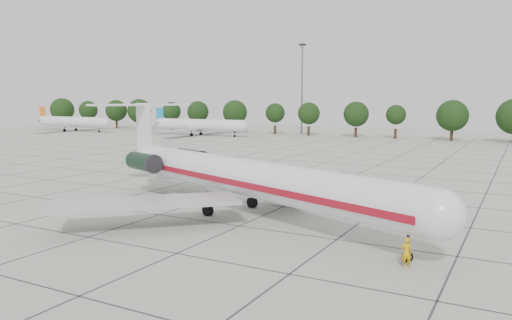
# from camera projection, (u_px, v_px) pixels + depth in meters

# --- Properties ---
(ground) EXTENTS (260.00, 260.00, 0.00)m
(ground) POSITION_uv_depth(u_px,v_px,m) (211.00, 199.00, 49.91)
(ground) COLOR #B2B1AA
(ground) RESTS_ON ground
(apron_joints) EXTENTS (170.00, 170.00, 0.02)m
(apron_joints) POSITION_uv_depth(u_px,v_px,m) (277.00, 178.00, 62.98)
(apron_joints) COLOR #383838
(apron_joints) RESTS_ON ground
(main_airliner) EXTENTS (39.00, 29.50, 9.46)m
(main_airliner) POSITION_uv_depth(u_px,v_px,m) (235.00, 175.00, 43.37)
(main_airliner) COLOR silver
(main_airliner) RESTS_ON ground
(ground_crew) EXTENTS (0.80, 0.70, 1.85)m
(ground_crew) POSITION_uv_depth(u_px,v_px,m) (406.00, 252.00, 29.37)
(ground_crew) COLOR #C5980B
(ground_crew) RESTS_ON ground
(bg_airliner_a) EXTENTS (28.24, 27.20, 7.40)m
(bg_airliner_a) POSITION_uv_depth(u_px,v_px,m) (72.00, 122.00, 152.96)
(bg_airliner_a) COLOR silver
(bg_airliner_a) RESTS_ON ground
(bg_airliner_b) EXTENTS (28.24, 27.20, 7.40)m
(bg_airliner_b) POSITION_uv_depth(u_px,v_px,m) (199.00, 125.00, 134.82)
(bg_airliner_b) COLOR silver
(bg_airliner_b) RESTS_ON ground
(tree_line) EXTENTS (249.86, 8.44, 10.22)m
(tree_line) POSITION_uv_depth(u_px,v_px,m) (356.00, 114.00, 128.81)
(tree_line) COLOR #332114
(tree_line) RESTS_ON ground
(floodlight_mast) EXTENTS (1.60, 1.60, 25.45)m
(floodlight_mast) POSITION_uv_depth(u_px,v_px,m) (302.00, 84.00, 142.60)
(floodlight_mast) COLOR slate
(floodlight_mast) RESTS_ON ground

